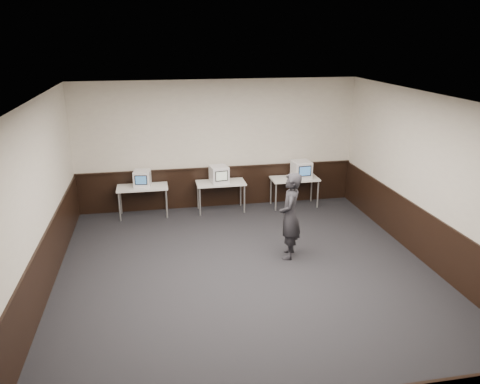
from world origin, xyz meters
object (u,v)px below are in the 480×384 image
Objects in this scene: desk_right at (295,181)px; emac_left at (142,178)px; desk_left at (142,189)px; person at (290,216)px; emac_center at (219,174)px; desk_center at (221,185)px; emac_right at (301,169)px.

emac_left reaches higher than desk_right.
desk_left is 0.69× the size of person.
desk_left is 1.00× the size of desk_right.
desk_right is 1.96m from emac_center.
person is at bearing -71.06° from desk_center.
desk_right is 2.42× the size of emac_center.
desk_center is at bearing 0.00° from desk_left.
desk_left is 1.00× the size of desk_center.
emac_left is at bearing 71.98° from desk_left.
desk_center is 2.38× the size of emac_right.
emac_center is (1.86, -0.03, 0.28)m from desk_left.
emac_right is (2.10, 0.01, 0.01)m from emac_center.
emac_center is 0.98× the size of emac_right.
emac_left is at bearing -114.32° from person.
desk_right is 2.94m from person.
emac_right is 2.97m from person.
desk_right is 2.63× the size of emac_left.
emac_right reaches higher than emac_left.
desk_left is 0.27m from emac_left.
emac_right is at bearing 178.42° from person.
person is at bearing -108.82° from desk_right.
emac_left is 4.00m from person.
desk_left and desk_right have the same top height.
desk_center is 2.63× the size of emac_left.
person reaches higher than emac_center.
desk_left is at bearing -113.90° from person.
emac_left is (0.01, 0.03, 0.26)m from desk_left.
emac_left is 0.92× the size of emac_center.
emac_center reaches higher than desk_center.
desk_right is at bearing 167.70° from emac_right.
desk_center is 1.00× the size of desk_right.
person is at bearing -37.03° from emac_left.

